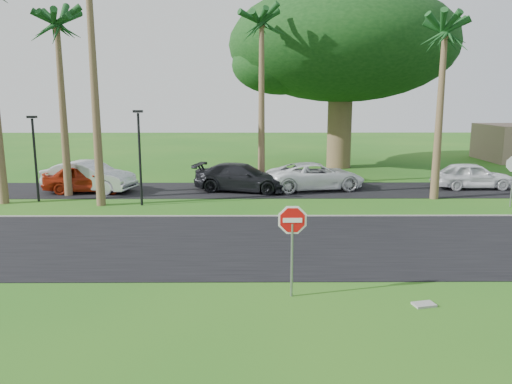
{
  "coord_description": "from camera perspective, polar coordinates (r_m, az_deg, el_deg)",
  "views": [
    {
      "loc": [
        -0.54,
        -15.59,
        5.24
      ],
      "look_at": [
        -0.41,
        2.48,
        1.8
      ],
      "focal_mm": 35.0,
      "sensor_mm": 36.0,
      "label": 1
    }
  ],
  "objects": [
    {
      "name": "ground",
      "position": [
        16.46,
        1.5,
        -7.8
      ],
      "size": [
        120.0,
        120.0,
        0.0
      ],
      "primitive_type": "plane",
      "color": "#1B5916",
      "rests_on": "ground"
    },
    {
      "name": "road",
      "position": [
        18.36,
        1.29,
        -5.78
      ],
      "size": [
        120.0,
        8.0,
        0.02
      ],
      "primitive_type": "cube",
      "color": "black",
      "rests_on": "ground"
    },
    {
      "name": "parking_strip",
      "position": [
        28.58,
        0.67,
        0.23
      ],
      "size": [
        120.0,
        5.0,
        0.02
      ],
      "primitive_type": "cube",
      "color": "black",
      "rests_on": "ground"
    },
    {
      "name": "curb",
      "position": [
        22.26,
        0.98,
        -2.76
      ],
      "size": [
        120.0,
        0.12,
        0.06
      ],
      "primitive_type": "cube",
      "color": "gray",
      "rests_on": "ground"
    },
    {
      "name": "stop_sign_near",
      "position": [
        13.1,
        4.16,
        -4.59
      ],
      "size": [
        1.05,
        0.07,
        2.62
      ],
      "color": "gray",
      "rests_on": "ground"
    },
    {
      "name": "palm_left_mid",
      "position": [
        28.6,
        -21.79,
        16.94
      ],
      "size": [
        5.0,
        5.0,
        10.0
      ],
      "color": "brown",
      "rests_on": "ground"
    },
    {
      "name": "palm_center",
      "position": [
        29.85,
        0.65,
        18.33
      ],
      "size": [
        5.0,
        5.0,
        10.5
      ],
      "color": "brown",
      "rests_on": "ground"
    },
    {
      "name": "palm_right_near",
      "position": [
        27.47,
        20.77,
        16.27
      ],
      "size": [
        5.0,
        5.0,
        9.5
      ],
      "color": "brown",
      "rests_on": "ground"
    },
    {
      "name": "canopy_tree",
      "position": [
        38.33,
        9.8,
        16.18
      ],
      "size": [
        16.5,
        16.5,
        13.12
      ],
      "color": "brown",
      "rests_on": "ground"
    },
    {
      "name": "streetlight_left",
      "position": [
        27.52,
        -23.96,
        4.13
      ],
      "size": [
        0.45,
        0.25,
        4.34
      ],
      "color": "black",
      "rests_on": "ground"
    },
    {
      "name": "streetlight_right",
      "position": [
        24.84,
        -13.16,
        4.51
      ],
      "size": [
        0.45,
        0.25,
        4.64
      ],
      "color": "black",
      "rests_on": "ground"
    },
    {
      "name": "car_silver",
      "position": [
        29.5,
        -18.54,
        1.65
      ],
      "size": [
        5.43,
        2.97,
        1.7
      ],
      "primitive_type": "imported",
      "rotation": [
        0.0,
        0.0,
        1.33
      ],
      "color": "silver",
      "rests_on": "ground"
    },
    {
      "name": "car_red",
      "position": [
        29.31,
        -18.67,
        1.49
      ],
      "size": [
        4.76,
        2.05,
        1.6
      ],
      "primitive_type": "imported",
      "rotation": [
        0.0,
        0.0,
        1.61
      ],
      "color": "maroon",
      "rests_on": "ground"
    },
    {
      "name": "car_dark",
      "position": [
        28.15,
        -1.65,
        1.65
      ],
      "size": [
        5.7,
        3.3,
        1.55
      ],
      "primitive_type": "imported",
      "rotation": [
        0.0,
        0.0,
        1.35
      ],
      "color": "black",
      "rests_on": "ground"
    },
    {
      "name": "car_minivan",
      "position": [
        28.83,
        6.84,
        1.79
      ],
      "size": [
        5.96,
        3.61,
        1.55
      ],
      "primitive_type": "imported",
      "rotation": [
        0.0,
        0.0,
        1.77
      ],
      "color": "white",
      "rests_on": "ground"
    },
    {
      "name": "car_pickup",
      "position": [
        31.53,
        23.44,
        1.71
      ],
      "size": [
        4.51,
        1.92,
        1.52
      ],
      "primitive_type": "imported",
      "rotation": [
        0.0,
        0.0,
        1.6
      ],
      "color": "white",
      "rests_on": "ground"
    },
    {
      "name": "utility_slab",
      "position": [
        13.75,
        18.65,
        -12.08
      ],
      "size": [
        0.61,
        0.46,
        0.06
      ],
      "primitive_type": "cube",
      "rotation": [
        0.0,
        0.0,
        0.23
      ],
      "color": "gray",
      "rests_on": "ground"
    }
  ]
}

